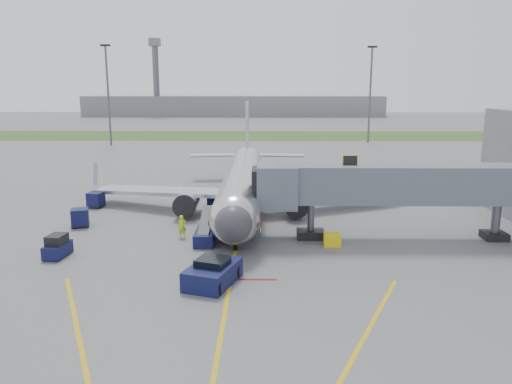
{
  "coord_description": "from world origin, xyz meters",
  "views": [
    {
      "loc": [
        2.11,
        -34.33,
        12.33
      ],
      "look_at": [
        1.47,
        8.14,
        3.2
      ],
      "focal_mm": 35.0,
      "sensor_mm": 36.0,
      "label": 1
    }
  ],
  "objects_px": {
    "baggage_tug": "(57,247)",
    "ramp_worker": "(182,227)",
    "pushback_tug": "(213,273)",
    "belt_loader": "(206,234)",
    "airliner": "(243,183)"
  },
  "relations": [
    {
      "from": "pushback_tug",
      "to": "belt_loader",
      "type": "distance_m",
      "value": 8.84
    },
    {
      "from": "belt_loader",
      "to": "ramp_worker",
      "type": "xyz_separation_m",
      "value": [
        -2.06,
        0.99,
        0.36
      ]
    },
    {
      "from": "pushback_tug",
      "to": "baggage_tug",
      "type": "height_order",
      "value": "pushback_tug"
    },
    {
      "from": "baggage_tug",
      "to": "belt_loader",
      "type": "bearing_deg",
      "value": 20.12
    },
    {
      "from": "baggage_tug",
      "to": "ramp_worker",
      "type": "relative_size",
      "value": 1.34
    },
    {
      "from": "baggage_tug",
      "to": "pushback_tug",
      "type": "bearing_deg",
      "value": -22.38
    },
    {
      "from": "airliner",
      "to": "pushback_tug",
      "type": "distance_m",
      "value": 20.04
    },
    {
      "from": "airliner",
      "to": "baggage_tug",
      "type": "xyz_separation_m",
      "value": [
        -12.95,
        -15.03,
        -1.91
      ]
    },
    {
      "from": "baggage_tug",
      "to": "ramp_worker",
      "type": "distance_m",
      "value": 9.68
    },
    {
      "from": "pushback_tug",
      "to": "belt_loader",
      "type": "relative_size",
      "value": 0.98
    },
    {
      "from": "pushback_tug",
      "to": "baggage_tug",
      "type": "xyz_separation_m",
      "value": [
        -11.88,
        4.89,
        0.03
      ]
    },
    {
      "from": "airliner",
      "to": "belt_loader",
      "type": "height_order",
      "value": "airliner"
    },
    {
      "from": "airliner",
      "to": "belt_loader",
      "type": "bearing_deg",
      "value": -102.6
    },
    {
      "from": "pushback_tug",
      "to": "baggage_tug",
      "type": "distance_m",
      "value": 12.85
    },
    {
      "from": "airliner",
      "to": "ramp_worker",
      "type": "xyz_separation_m",
      "value": [
        -4.57,
        -10.21,
        -1.71
      ]
    }
  ]
}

